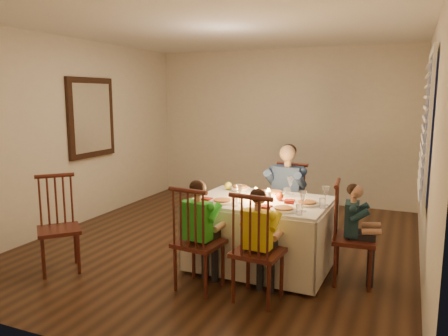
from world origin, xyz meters
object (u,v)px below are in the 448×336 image
at_px(chair_end, 352,282).
at_px(child_teal, 352,282).
at_px(chair_near_right, 257,299).
at_px(chair_near_left, 200,288).
at_px(dining_table, 261,219).
at_px(child_green, 200,288).
at_px(child_yellow, 257,299).
at_px(serving_bowl, 240,189).
at_px(chair_adult, 285,246).
at_px(adult, 285,246).
at_px(chair_extra, 61,271).

distance_m(chair_end, child_teal, 0.00).
bearing_deg(chair_end, chair_near_right, 128.64).
bearing_deg(chair_near_left, dining_table, -111.15).
bearing_deg(child_teal, chair_near_left, 112.44).
relative_size(chair_near_left, chair_near_right, 1.00).
relative_size(chair_end, child_green, 0.95).
bearing_deg(child_yellow, dining_table, -69.17).
bearing_deg(serving_bowl, chair_end, -13.45).
relative_size(dining_table, child_green, 1.38).
bearing_deg(chair_adult, chair_near_right, -79.26).
height_order(chair_near_right, child_teal, chair_near_right).
bearing_deg(serving_bowl, dining_table, -39.05).
bearing_deg(child_green, adult, -100.60).
height_order(child_green, serving_bowl, serving_bowl).
xyz_separation_m(chair_near_right, adult, (-0.15, 1.49, 0.00)).
bearing_deg(child_green, child_yellow, -175.17).
xyz_separation_m(dining_table, chair_near_left, (-0.37, -0.73, -0.53)).
relative_size(chair_near_right, child_green, 0.95).
height_order(child_green, child_teal, child_green).
height_order(chair_near_left, child_yellow, child_yellow).
bearing_deg(chair_adult, adult, 0.00).
height_order(chair_adult, chair_near_right, same).
relative_size(chair_adult, adult, 0.81).
height_order(chair_end, adult, adult).
bearing_deg(child_yellow, chair_adult, -79.87).
distance_m(child_yellow, child_teal, 1.03).
bearing_deg(chair_extra, chair_near_right, -42.08).
bearing_deg(child_teal, child_green, 112.44).
bearing_deg(child_teal, adult, 43.35).
distance_m(chair_extra, child_teal, 2.99).
xyz_separation_m(chair_adult, adult, (0.00, 0.00, 0.00)).
bearing_deg(chair_end, adult, 43.35).
xyz_separation_m(chair_near_left, chair_near_right, (0.59, -0.01, 0.00)).
distance_m(chair_near_left, child_green, 0.00).
xyz_separation_m(dining_table, chair_end, (0.96, -0.03, -0.53)).
height_order(chair_near_right, serving_bowl, serving_bowl).
bearing_deg(child_yellow, chair_near_right, -0.00).
bearing_deg(child_teal, dining_table, 83.06).
xyz_separation_m(dining_table, adult, (0.07, 0.75, -0.53)).
xyz_separation_m(chair_end, chair_extra, (-2.85, -0.91, 0.00)).
relative_size(chair_adult, child_green, 0.95).
distance_m(chair_near_left, child_yellow, 0.59).
distance_m(dining_table, adult, 0.92).
xyz_separation_m(chair_end, child_yellow, (-0.74, -0.71, 0.00)).
relative_size(child_green, serving_bowl, 5.31).
relative_size(dining_table, chair_near_left, 1.44).
relative_size(adult, child_teal, 1.26).
xyz_separation_m(dining_table, child_teal, (0.96, -0.03, -0.53)).
distance_m(dining_table, chair_end, 1.09).
height_order(chair_near_left, child_teal, chair_near_left).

